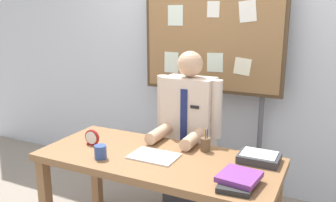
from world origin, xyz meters
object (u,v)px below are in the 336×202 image
(desk_clock, at_px, (92,138))
(paper_tray, at_px, (259,158))
(person, at_px, (188,142))
(book_stack, at_px, (238,179))
(coffee_mug, at_px, (100,152))
(desk, at_px, (157,169))
(bulletin_board, at_px, (211,41))
(open_notebook, at_px, (154,156))
(pen_holder, at_px, (205,144))

(desk_clock, xyz_separation_m, paper_tray, (1.17, 0.24, -0.02))
(desk_clock, bearing_deg, person, 46.97)
(book_stack, height_order, coffee_mug, coffee_mug)
(coffee_mug, bearing_deg, person, 66.46)
(desk, bearing_deg, paper_tray, 18.64)
(desk, xyz_separation_m, person, (0.00, 0.55, 0.01))
(person, bearing_deg, coffee_mug, -113.54)
(desk, relative_size, bulletin_board, 0.83)
(bulletin_board, relative_size, book_stack, 6.42)
(desk_clock, bearing_deg, open_notebook, 0.01)
(desk, height_order, open_notebook, open_notebook)
(pen_holder, bearing_deg, desk, -137.46)
(coffee_mug, bearing_deg, pen_holder, 36.61)
(bulletin_board, bearing_deg, pen_holder, -72.24)
(desk, relative_size, book_stack, 5.35)
(bulletin_board, relative_size, desk_clock, 17.02)
(desk_clock, xyz_separation_m, pen_holder, (0.79, 0.26, -0.00))
(book_stack, distance_m, coffee_mug, 0.93)
(desk, relative_size, pen_holder, 10.25)
(bulletin_board, xyz_separation_m, desk_clock, (-0.53, -1.07, -0.65))
(desk, height_order, bulletin_board, bulletin_board)
(person, height_order, coffee_mug, person)
(coffee_mug, bearing_deg, paper_tray, 23.11)
(open_notebook, bearing_deg, book_stack, -12.57)
(desk, height_order, pen_holder, pen_holder)
(book_stack, xyz_separation_m, coffee_mug, (-0.93, -0.04, 0.01))
(desk, height_order, book_stack, book_stack)
(coffee_mug, bearing_deg, open_notebook, 29.45)
(person, distance_m, desk_clock, 0.79)
(paper_tray, bearing_deg, bulletin_board, 127.55)
(person, xyz_separation_m, coffee_mug, (-0.32, -0.74, 0.13))
(open_notebook, bearing_deg, bulletin_board, 89.30)
(bulletin_board, xyz_separation_m, pen_holder, (0.26, -0.81, -0.66))
(desk, relative_size, paper_tray, 6.31)
(desk, xyz_separation_m, bulletin_board, (-0.00, 1.05, 0.80))
(desk_clock, distance_m, paper_tray, 1.19)
(book_stack, xyz_separation_m, pen_holder, (-0.34, 0.39, 0.02))
(bulletin_board, height_order, book_stack, bulletin_board)
(desk_clock, height_order, pen_holder, pen_holder)
(person, bearing_deg, bulletin_board, 90.02)
(bulletin_board, bearing_deg, paper_tray, -52.45)
(desk, xyz_separation_m, book_stack, (0.60, -0.16, 0.12))
(open_notebook, bearing_deg, pen_holder, 43.43)
(desk_clock, bearing_deg, pen_holder, 18.09)
(bulletin_board, bearing_deg, desk, -89.99)
(bulletin_board, relative_size, open_notebook, 6.17)
(desk, bearing_deg, bulletin_board, 90.01)
(paper_tray, bearing_deg, open_notebook, -160.15)
(pen_holder, bearing_deg, open_notebook, -136.57)
(book_stack, height_order, paper_tray, book_stack)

